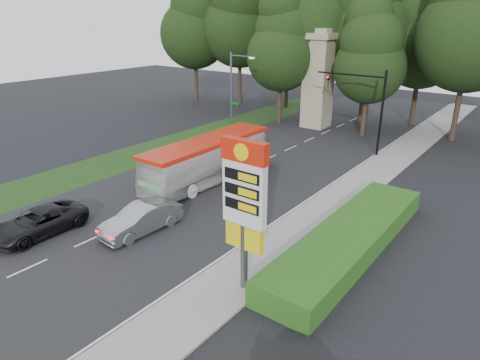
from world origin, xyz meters
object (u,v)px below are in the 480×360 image
Objects in this scene: gas_station_pylon at (244,197)px; transit_bus at (208,161)px; suv_charcoal at (39,222)px; traffic_signal_mast at (367,100)px; sedan_silver at (141,219)px; streetlight_signs at (233,90)px; monument at (318,78)px.

transit_bus is (-9.85, 8.90, -2.89)m from gas_station_pylon.
gas_station_pylon is at bearing 12.30° from suv_charcoal.
traffic_signal_mast is at bearing 70.48° from suv_charcoal.
gas_station_pylon is 22.29m from traffic_signal_mast.
transit_bus is at bearing 108.84° from sedan_silver.
gas_station_pylon reaches higher than transit_bus.
streetlight_signs is 21.31m from sedan_silver.
traffic_signal_mast is at bearing 82.83° from sedan_silver.
traffic_signal_mast is 21.95m from sedan_silver.
gas_station_pylon is 1.32× the size of suv_charcoal.
traffic_signal_mast is at bearing 99.09° from gas_station_pylon.
streetlight_signs is at bearing 99.81° from suv_charcoal.
transit_bus reaches higher than suv_charcoal.
suv_charcoal is at bearing -100.21° from transit_bus.
traffic_signal_mast is 12.83m from streetlight_signs.
sedan_silver is (-7.70, 0.81, -3.66)m from gas_station_pylon.
streetlight_signs is at bearing 117.83° from sedan_silver.
streetlight_signs reaches higher than suv_charcoal.
suv_charcoal is (4.19, -22.77, -3.72)m from streetlight_signs.
traffic_signal_mast is 1.39× the size of suv_charcoal.
monument is at bearing 142.00° from traffic_signal_mast.
sedan_silver is at bearing -82.67° from monument.
sedan_silver is at bearing -74.89° from transit_bus.
gas_station_pylon is 0.61× the size of transit_bus.
monument is (4.99, 7.99, 0.67)m from streetlight_signs.
suv_charcoal is at bearing -108.91° from traffic_signal_mast.
monument is at bearing 58.03° from streetlight_signs.
monument is (-11.20, 28.01, 0.66)m from gas_station_pylon.
transit_bus is at bearing -115.78° from traffic_signal_mast.
traffic_signal_mast is at bearing 8.92° from streetlight_signs.
streetlight_signs is 1.55× the size of suv_charcoal.
monument reaches higher than transit_bus.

